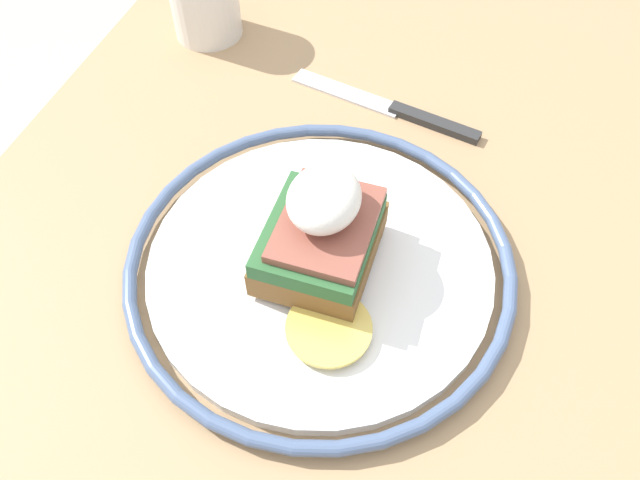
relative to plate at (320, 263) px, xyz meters
name	(u,v)px	position (x,y,z in m)	size (l,w,h in m)	color
dining_table	(378,342)	(0.02, -0.05, -0.13)	(1.11, 0.68, 0.73)	tan
plate	(320,263)	(0.00, 0.00, 0.00)	(0.28, 0.28, 0.02)	white
sandwich	(322,234)	(0.00, 0.00, 0.04)	(0.13, 0.09, 0.07)	brown
knife	(398,110)	(0.18, -0.01, -0.01)	(0.05, 0.18, 0.01)	#2D2D2D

